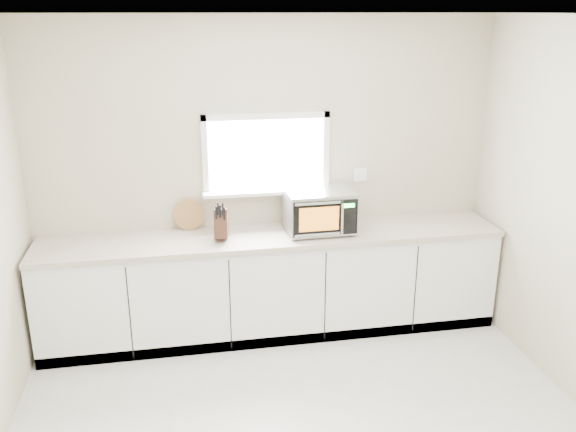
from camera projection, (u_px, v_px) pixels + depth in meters
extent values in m
cube|color=beige|center=(266.00, 176.00, 5.31)|extent=(4.00, 0.02, 2.70)
cube|color=white|center=(266.00, 154.00, 5.23)|extent=(1.00, 0.02, 0.60)
cube|color=white|center=(268.00, 191.00, 5.27)|extent=(1.12, 0.16, 0.03)
cube|color=white|center=(266.00, 116.00, 5.11)|extent=(1.10, 0.04, 0.05)
cube|color=white|center=(267.00, 190.00, 5.32)|extent=(1.10, 0.04, 0.05)
cube|color=white|center=(205.00, 157.00, 5.13)|extent=(0.05, 0.04, 0.70)
cube|color=white|center=(326.00, 152.00, 5.31)|extent=(0.05, 0.04, 0.70)
cube|color=white|center=(360.00, 175.00, 5.46)|extent=(0.12, 0.01, 0.12)
cube|color=white|center=(273.00, 285.00, 5.32)|extent=(3.92, 0.60, 0.88)
cube|color=beige|center=(272.00, 236.00, 5.17)|extent=(3.92, 0.64, 0.04)
cylinder|color=black|center=(296.00, 239.00, 5.03)|extent=(0.03, 0.03, 0.02)
cylinder|color=black|center=(288.00, 225.00, 5.35)|extent=(0.03, 0.03, 0.02)
cylinder|color=black|center=(351.00, 235.00, 5.12)|extent=(0.03, 0.03, 0.02)
cylinder|color=black|center=(340.00, 222.00, 5.44)|extent=(0.03, 0.03, 0.02)
cube|color=#ABAEB3|center=(319.00, 210.00, 5.18)|extent=(0.57, 0.44, 0.34)
cube|color=black|center=(326.00, 218.00, 4.97)|extent=(0.54, 0.02, 0.30)
cube|color=orange|center=(319.00, 219.00, 4.96)|extent=(0.33, 0.01, 0.20)
cylinder|color=silver|center=(342.00, 218.00, 4.98)|extent=(0.02, 0.02, 0.26)
cube|color=black|center=(348.00, 217.00, 5.01)|extent=(0.14, 0.01, 0.29)
cube|color=#19FF33|center=(349.00, 206.00, 4.97)|extent=(0.09, 0.01, 0.03)
cube|color=silver|center=(319.00, 191.00, 5.12)|extent=(0.57, 0.44, 0.01)
cube|color=#432618|center=(221.00, 224.00, 5.00)|extent=(0.14, 0.24, 0.28)
cube|color=black|center=(216.00, 213.00, 4.91)|extent=(0.02, 0.05, 0.10)
cube|color=black|center=(220.00, 212.00, 4.91)|extent=(0.02, 0.05, 0.10)
cube|color=black|center=(224.00, 214.00, 4.92)|extent=(0.02, 0.05, 0.10)
cube|color=black|center=(218.00, 209.00, 4.90)|extent=(0.02, 0.05, 0.10)
cube|color=black|center=(223.00, 209.00, 4.90)|extent=(0.02, 0.05, 0.10)
cylinder|color=olive|center=(189.00, 214.00, 5.23)|extent=(0.27, 0.07, 0.27)
cylinder|color=#ABAEB3|center=(320.00, 215.00, 5.34)|extent=(0.16, 0.16, 0.19)
cylinder|color=black|center=(320.00, 203.00, 5.30)|extent=(0.16, 0.16, 0.04)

